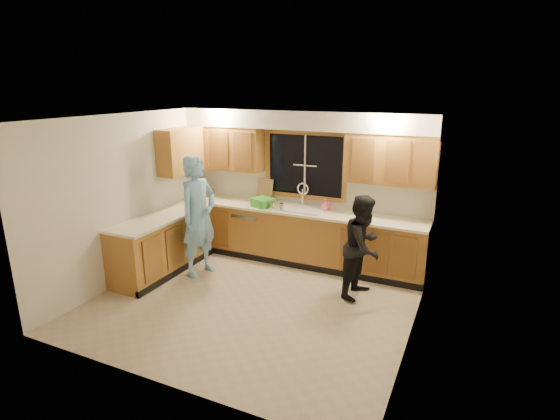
# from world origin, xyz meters

# --- Properties ---
(floor) EXTENTS (4.20, 4.20, 0.00)m
(floor) POSITION_xyz_m (0.00, 0.00, 0.00)
(floor) COLOR #B7A58D
(floor) RESTS_ON ground
(ceiling) EXTENTS (4.20, 4.20, 0.00)m
(ceiling) POSITION_xyz_m (0.00, 0.00, 2.50)
(ceiling) COLOR silver
(wall_back) EXTENTS (4.20, 0.00, 4.20)m
(wall_back) POSITION_xyz_m (0.00, 1.90, 1.25)
(wall_back) COLOR silver
(wall_back) RESTS_ON ground
(wall_left) EXTENTS (0.00, 3.80, 3.80)m
(wall_left) POSITION_xyz_m (-2.10, 0.00, 1.25)
(wall_left) COLOR silver
(wall_left) RESTS_ON ground
(wall_right) EXTENTS (0.00, 3.80, 3.80)m
(wall_right) POSITION_xyz_m (2.10, 0.00, 1.25)
(wall_right) COLOR silver
(wall_right) RESTS_ON ground
(base_cabinets_back) EXTENTS (4.20, 0.60, 0.88)m
(base_cabinets_back) POSITION_xyz_m (0.00, 1.60, 0.44)
(base_cabinets_back) COLOR #A87131
(base_cabinets_back) RESTS_ON ground
(base_cabinets_left) EXTENTS (0.60, 1.90, 0.88)m
(base_cabinets_left) POSITION_xyz_m (-1.80, 0.35, 0.44)
(base_cabinets_left) COLOR #A87131
(base_cabinets_left) RESTS_ON ground
(countertop_back) EXTENTS (4.20, 0.63, 0.04)m
(countertop_back) POSITION_xyz_m (0.00, 1.58, 0.90)
(countertop_back) COLOR #EFE9C9
(countertop_back) RESTS_ON base_cabinets_back
(countertop_left) EXTENTS (0.63, 1.90, 0.04)m
(countertop_left) POSITION_xyz_m (-1.79, 0.35, 0.90)
(countertop_left) COLOR #EFE9C9
(countertop_left) RESTS_ON base_cabinets_left
(upper_cabinets_left) EXTENTS (1.35, 0.33, 0.75)m
(upper_cabinets_left) POSITION_xyz_m (-1.43, 1.73, 1.83)
(upper_cabinets_left) COLOR #A87131
(upper_cabinets_left) RESTS_ON wall_back
(upper_cabinets_right) EXTENTS (1.35, 0.33, 0.75)m
(upper_cabinets_right) POSITION_xyz_m (1.43, 1.73, 1.83)
(upper_cabinets_right) COLOR #A87131
(upper_cabinets_right) RESTS_ON wall_back
(upper_cabinets_return) EXTENTS (0.33, 0.90, 0.75)m
(upper_cabinets_return) POSITION_xyz_m (-1.94, 1.12, 1.83)
(upper_cabinets_return) COLOR #A87131
(upper_cabinets_return) RESTS_ON wall_left
(soffit) EXTENTS (4.20, 0.35, 0.30)m
(soffit) POSITION_xyz_m (0.00, 1.72, 2.35)
(soffit) COLOR silver
(soffit) RESTS_ON wall_back
(window_frame) EXTENTS (1.44, 0.03, 1.14)m
(window_frame) POSITION_xyz_m (0.00, 1.89, 1.60)
(window_frame) COLOR black
(window_frame) RESTS_ON wall_back
(sink) EXTENTS (0.86, 0.52, 0.57)m
(sink) POSITION_xyz_m (0.00, 1.60, 0.86)
(sink) COLOR silver
(sink) RESTS_ON countertop_back
(dishwasher) EXTENTS (0.60, 0.56, 0.82)m
(dishwasher) POSITION_xyz_m (-0.85, 1.59, 0.41)
(dishwasher) COLOR silver
(dishwasher) RESTS_ON floor
(stove) EXTENTS (0.58, 0.75, 0.90)m
(stove) POSITION_xyz_m (-1.80, -0.22, 0.45)
(stove) COLOR silver
(stove) RESTS_ON floor
(man) EXTENTS (0.56, 0.75, 1.88)m
(man) POSITION_xyz_m (-1.21, 0.52, 0.94)
(man) COLOR #72ADD7
(man) RESTS_ON floor
(woman) EXTENTS (0.68, 0.80, 1.46)m
(woman) POSITION_xyz_m (1.29, 0.84, 0.73)
(woman) COLOR black
(woman) RESTS_ON floor
(knife_block) EXTENTS (0.12, 0.11, 0.20)m
(knife_block) POSITION_xyz_m (-1.81, 1.68, 1.02)
(knife_block) COLOR brown
(knife_block) RESTS_ON countertop_back
(cutting_board) EXTENTS (0.31, 0.13, 0.39)m
(cutting_board) POSITION_xyz_m (-0.72, 1.82, 1.12)
(cutting_board) COLOR tan
(cutting_board) RESTS_ON countertop_back
(dish_crate) EXTENTS (0.40, 0.39, 0.15)m
(dish_crate) POSITION_xyz_m (-0.59, 1.49, 0.99)
(dish_crate) COLOR green
(dish_crate) RESTS_ON countertop_back
(soap_bottle) EXTENTS (0.10, 0.10, 0.20)m
(soap_bottle) POSITION_xyz_m (0.43, 1.72, 1.02)
(soap_bottle) COLOR pink
(soap_bottle) RESTS_ON countertop_back
(bowl) EXTENTS (0.23, 0.23, 0.05)m
(bowl) POSITION_xyz_m (1.07, 1.60, 0.94)
(bowl) COLOR silver
(bowl) RESTS_ON countertop_back
(can_left) EXTENTS (0.09, 0.09, 0.13)m
(can_left) POSITION_xyz_m (-0.38, 1.40, 0.99)
(can_left) COLOR #BAAB8F
(can_left) RESTS_ON countertop_back
(can_right) EXTENTS (0.09, 0.09, 0.13)m
(can_right) POSITION_xyz_m (-0.20, 1.38, 0.98)
(can_right) COLOR #BAAB8F
(can_right) RESTS_ON countertop_back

